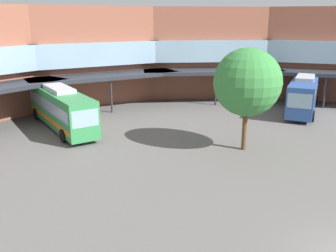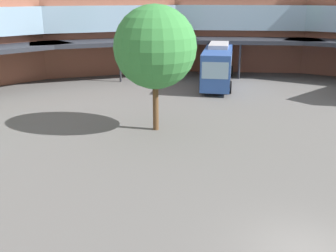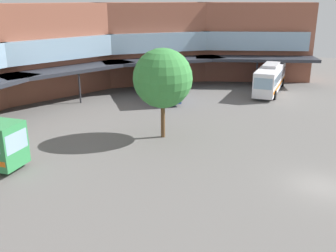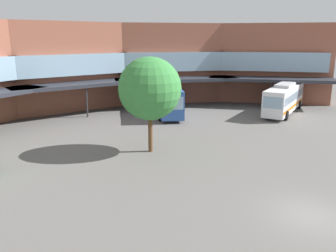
# 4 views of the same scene
# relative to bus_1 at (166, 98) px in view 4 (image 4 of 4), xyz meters

# --- Properties ---
(ground_plane) EXTENTS (120.75, 120.75, 0.00)m
(ground_plane) POSITION_rel_bus_1_xyz_m (-18.01, -19.25, -1.94)
(ground_plane) COLOR #605E5B
(station_building) EXTENTS (78.02, 37.31, 10.95)m
(station_building) POSITION_rel_bus_1_xyz_m (-18.01, 4.81, 3.56)
(station_building) COLOR #93543F
(station_building) RESTS_ON ground
(bus_1) EXTENTS (10.42, 8.84, 3.84)m
(bus_1) POSITION_rel_bus_1_xyz_m (0.00, 0.00, 0.00)
(bus_1) COLOR #2D519E
(bus_1) RESTS_ON ground
(bus_3) EXTENTS (11.30, 2.77, 3.65)m
(bus_3) POSITION_rel_bus_1_xyz_m (7.44, -12.37, -0.09)
(bus_3) COLOR white
(bus_3) RESTS_ON ground
(plaza_tree) EXTENTS (5.00, 5.00, 7.69)m
(plaza_tree) POSITION_rel_bus_1_xyz_m (-13.29, -6.23, 3.23)
(plaza_tree) COLOR brown
(plaza_tree) RESTS_ON ground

